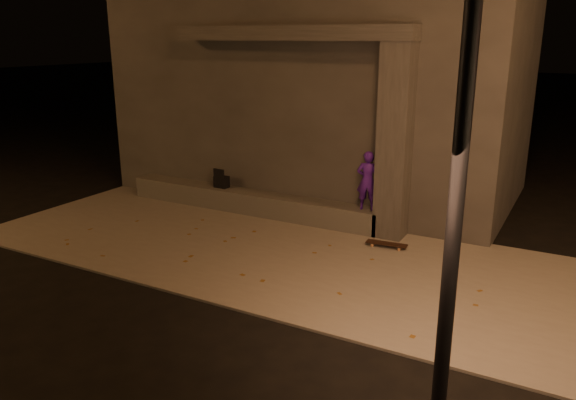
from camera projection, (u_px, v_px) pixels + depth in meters
The scene contains 9 objects.
ground at pixel (200, 294), 8.43m from camera, with size 120.00×120.00×0.00m, color black.
sidewalk at pixel (267, 250), 10.10m from camera, with size 11.00×4.40×0.04m, color slate.
building at pixel (325, 84), 13.62m from camera, with size 9.00×5.10×5.22m.
ledge at pixel (249, 201), 12.20m from camera, with size 6.00×0.55×0.45m, color #56544E.
column at pixel (395, 143), 10.28m from camera, with size 0.55×0.55×3.60m, color #373532.
canopy at pixel (291, 33), 10.79m from camera, with size 5.00×0.70×0.28m, color #373532.
skateboarder at pixel (367, 181), 10.73m from camera, with size 0.42×0.28×1.15m, color #451694.
backpack at pixel (222, 181), 12.43m from camera, with size 0.32×0.22×0.44m.
skateboard at pixel (387, 244), 10.15m from camera, with size 0.75×0.25×0.08m.
Camera 1 is at (4.86, -6.11, 3.72)m, focal length 35.00 mm.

